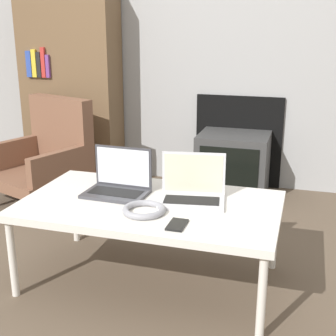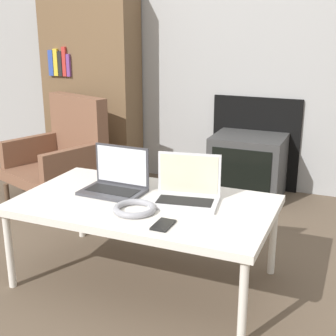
{
  "view_description": "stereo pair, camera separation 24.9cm",
  "coord_description": "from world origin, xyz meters",
  "views": [
    {
      "loc": [
        0.69,
        -1.72,
        1.24
      ],
      "look_at": [
        0.0,
        0.56,
        0.51
      ],
      "focal_mm": 50.0,
      "sensor_mm": 36.0,
      "label": 1
    },
    {
      "loc": [
        0.92,
        -1.64,
        1.24
      ],
      "look_at": [
        0.0,
        0.56,
        0.51
      ],
      "focal_mm": 50.0,
      "sensor_mm": 36.0,
      "label": 2
    }
  ],
  "objects": [
    {
      "name": "bookshelf",
      "position": [
        -1.17,
        1.71,
        0.77
      ],
      "size": [
        0.78,
        0.32,
        1.53
      ],
      "color": "brown",
      "rests_on": "ground_plane"
    },
    {
      "name": "wall_back",
      "position": [
        0.0,
        1.91,
        1.29
      ],
      "size": [
        7.0,
        0.08,
        2.6
      ],
      "color": "#999999",
      "rests_on": "ground_plane"
    },
    {
      "name": "armchair",
      "position": [
        -1.12,
        1.2,
        0.32
      ],
      "size": [
        0.76,
        0.76,
        0.73
      ],
      "rotation": [
        0.0,
        0.0,
        -0.35
      ],
      "color": "brown",
      "rests_on": "ground_plane"
    },
    {
      "name": "headphones",
      "position": [
        0.02,
        0.13,
        0.44
      ],
      "size": [
        0.2,
        0.2,
        0.03
      ],
      "color": "gray",
      "rests_on": "table"
    },
    {
      "name": "tv",
      "position": [
        0.18,
        1.65,
        0.23
      ],
      "size": [
        0.52,
        0.43,
        0.46
      ],
      "color": "#383838",
      "rests_on": "ground_plane"
    },
    {
      "name": "ground_plane",
      "position": [
        0.0,
        0.0,
        0.0
      ],
      "size": [
        14.0,
        14.0,
        0.0
      ],
      "primitive_type": "plane",
      "color": "brown"
    },
    {
      "name": "phone",
      "position": [
        0.2,
        0.03,
        0.43
      ],
      "size": [
        0.07,
        0.12,
        0.01
      ],
      "color": "black",
      "rests_on": "table"
    },
    {
      "name": "laptop_left",
      "position": [
        -0.19,
        0.34,
        0.48
      ],
      "size": [
        0.32,
        0.22,
        0.23
      ],
      "rotation": [
        0.0,
        0.0,
        -0.04
      ],
      "color": "#38383D",
      "rests_on": "table"
    },
    {
      "name": "laptop_right",
      "position": [
        0.19,
        0.34,
        0.48
      ],
      "size": [
        0.34,
        0.26,
        0.23
      ],
      "rotation": [
        0.0,
        0.0,
        0.16
      ],
      "color": "silver",
      "rests_on": "table"
    },
    {
      "name": "table",
      "position": [
        0.0,
        0.26,
        0.39
      ],
      "size": [
        1.23,
        0.7,
        0.42
      ],
      "color": "silver",
      "rests_on": "ground_plane"
    }
  ]
}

